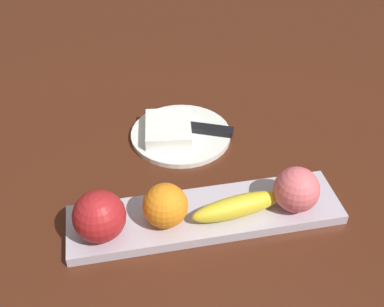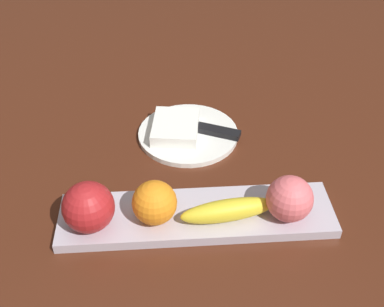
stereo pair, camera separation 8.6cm
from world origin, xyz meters
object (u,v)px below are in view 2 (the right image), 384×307
dinner_plate (188,134)px  folded_napkin (176,127)px  banana (228,212)px  orange_near_apple (155,203)px  peach (290,201)px  apple (88,209)px  knife (211,130)px  fruit_tray (197,216)px

dinner_plate → folded_napkin: size_ratio=1.85×
banana → folded_napkin: banana is taller
banana → orange_near_apple: orange_near_apple is taller
dinner_plate → folded_napkin: 0.03m
banana → peach: peach is taller
apple → knife: size_ratio=0.47×
fruit_tray → dinner_plate: (0.00, -0.23, -0.00)m
banana → orange_near_apple: size_ratio=2.15×
apple → knife: bearing=-131.0°
fruit_tray → banana: (-0.05, 0.02, 0.03)m
dinner_plate → fruit_tray: bearing=90.0°
fruit_tray → knife: (-0.05, -0.23, 0.01)m
folded_napkin → knife: folded_napkin is taller
folded_napkin → peach: bearing=124.1°
fruit_tray → peach: size_ratio=6.00×
orange_near_apple → dinner_plate: orange_near_apple is taller
apple → banana: size_ratio=0.53×
apple → peach: apple is taller
peach → folded_napkin: size_ratio=0.69×
fruit_tray → folded_napkin: size_ratio=4.13×
folded_napkin → knife: 0.07m
fruit_tray → apple: 0.18m
orange_near_apple → folded_napkin: size_ratio=0.66×
orange_near_apple → apple: bearing=6.5°
peach → folded_napkin: peach is taller
folded_napkin → dinner_plate: bearing=180.0°
dinner_plate → knife: (-0.05, 0.00, 0.01)m
fruit_tray → peach: peach is taller
banana → peach: size_ratio=2.05×
orange_near_apple → peach: (-0.21, 0.01, 0.00)m
fruit_tray → dinner_plate: bearing=-90.0°
peach → apple: bearing=-0.1°
knife → peach: bearing=135.6°
fruit_tray → dinner_plate: 0.23m
dinner_plate → knife: bearing=174.0°
apple → orange_near_apple: (-0.10, -0.01, -0.01)m
banana → dinner_plate: (0.05, -0.25, -0.03)m
fruit_tray → orange_near_apple: bearing=8.3°
orange_near_apple → folded_napkin: (-0.04, -0.24, -0.03)m
apple → dinner_plate: bearing=-123.9°
banana → knife: 0.25m
peach → knife: (0.10, -0.25, -0.04)m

